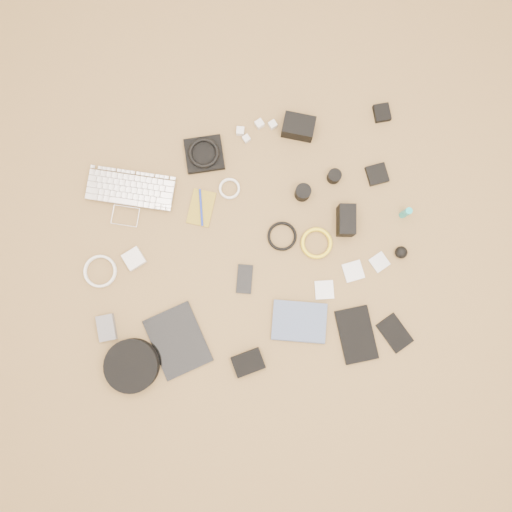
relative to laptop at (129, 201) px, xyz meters
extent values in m
cube|color=olive|center=(0.45, -0.31, -0.03)|extent=(4.00, 4.00, 0.04)
imported|color=silver|center=(0.00, 0.00, 0.00)|extent=(0.43, 0.37, 0.03)
cube|color=black|center=(0.35, 0.13, 0.00)|extent=(0.17, 0.16, 0.03)
torus|color=black|center=(0.35, 0.13, 0.02)|extent=(0.14, 0.14, 0.02)
cube|color=silver|center=(0.52, 0.20, 0.00)|extent=(0.04, 0.04, 0.03)
cube|color=silver|center=(0.60, 0.21, 0.00)|extent=(0.04, 0.04, 0.03)
cube|color=silver|center=(0.66, 0.20, 0.00)|extent=(0.04, 0.04, 0.03)
cube|color=silver|center=(0.54, 0.16, 0.00)|extent=(0.04, 0.04, 0.03)
cube|color=black|center=(0.76, 0.16, 0.02)|extent=(0.16, 0.14, 0.08)
cube|color=black|center=(1.13, 0.15, 0.00)|extent=(0.07, 0.08, 0.03)
cube|color=olive|center=(0.29, -0.09, -0.01)|extent=(0.15, 0.18, 0.01)
cylinder|color=#1326A1|center=(0.29, -0.09, 0.00)|extent=(0.03, 0.16, 0.01)
torus|color=white|center=(0.42, -0.04, -0.01)|extent=(0.10, 0.10, 0.01)
cylinder|color=black|center=(0.72, -0.12, 0.02)|extent=(0.08, 0.08, 0.07)
cylinder|color=black|center=(0.86, -0.08, 0.01)|extent=(0.07, 0.07, 0.05)
cube|color=black|center=(1.04, -0.10, 0.00)|extent=(0.09, 0.09, 0.02)
cube|color=silver|center=(-0.02, -0.24, 0.00)|extent=(0.10, 0.10, 0.03)
torus|color=white|center=(-0.17, -0.26, -0.01)|extent=(0.18, 0.18, 0.01)
torus|color=black|center=(0.60, -0.28, -0.01)|extent=(0.13, 0.13, 0.01)
torus|color=yellow|center=(0.73, -0.34, -0.01)|extent=(0.13, 0.13, 0.01)
cube|color=black|center=(0.86, -0.27, 0.03)|extent=(0.09, 0.14, 0.09)
cylinder|color=#19A6A7|center=(1.11, -0.29, 0.03)|extent=(0.04, 0.04, 0.10)
cube|color=slate|center=(-0.19, -0.50, 0.00)|extent=(0.07, 0.11, 0.03)
cube|color=black|center=(0.09, -0.61, -0.01)|extent=(0.26, 0.30, 0.01)
cube|color=black|center=(0.41, -0.42, -0.01)|extent=(0.09, 0.13, 0.01)
cube|color=silver|center=(0.72, -0.53, -0.01)|extent=(0.09, 0.09, 0.01)
cube|color=silver|center=(0.85, -0.48, -0.01)|extent=(0.08, 0.08, 0.01)
cube|color=silver|center=(0.97, -0.47, -0.01)|extent=(0.09, 0.09, 0.01)
sphere|color=black|center=(1.06, -0.45, 0.01)|extent=(0.06, 0.06, 0.05)
cylinder|color=black|center=(-0.11, -0.67, 0.02)|extent=(0.22, 0.22, 0.06)
cube|color=black|center=(0.35, -0.76, 0.00)|extent=(0.13, 0.10, 0.03)
imported|color=#475779|center=(0.57, -0.72, 0.00)|extent=(0.26, 0.22, 0.02)
cube|color=black|center=(0.81, -0.74, -0.01)|extent=(0.14, 0.22, 0.02)
cube|color=black|center=(0.96, -0.77, -0.01)|extent=(0.14, 0.16, 0.01)
camera|label=1|loc=(0.43, -0.54, 2.05)|focal=35.00mm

